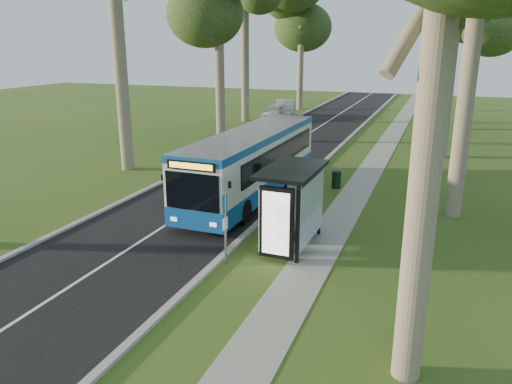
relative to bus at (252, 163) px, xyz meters
The scene contains 14 objects.
ground 5.98m from the bus, 73.41° to the right, with size 120.00×120.00×0.00m, color #35531A.
road 5.13m from the bus, 112.49° to the left, with size 7.00×100.00×0.02m, color black.
kerb_east 5.04m from the bus, 69.93° to the left, with size 0.25×100.00×0.12m, color #9E9B93.
kerb_west 7.17m from the bus, 140.04° to the left, with size 0.25×100.00×0.12m, color #9E9B93.
centre_line 5.12m from the bus, 112.49° to the left, with size 0.12×100.00×0.01m, color white.
footpath 6.66m from the bus, 44.06° to the left, with size 1.50×100.00×0.02m, color gray.
bus is the anchor object (origin of this frame).
bus_stop_sign 7.80m from the bus, 75.60° to the right, with size 0.08×0.35×2.48m.
bus_shelter 6.80m from the bus, 57.29° to the right, with size 1.93×3.48×2.96m.
litter_bin 4.71m from the bus, 39.15° to the left, with size 0.49×0.49×0.87m.
car_white 24.76m from the bus, 106.14° to the left, with size 1.78×4.44×1.51m, color silver.
car_silver 26.58m from the bus, 103.98° to the left, with size 1.82×5.21×1.72m, color #A2A5A9.
tree_west_e 34.36m from the bus, 101.92° to the left, with size 5.20×5.20×14.13m.
tree_east_d 27.75m from the bus, 68.51° to the left, with size 5.20×5.20×14.06m.
Camera 1 is at (6.73, -16.21, 7.22)m, focal length 35.00 mm.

